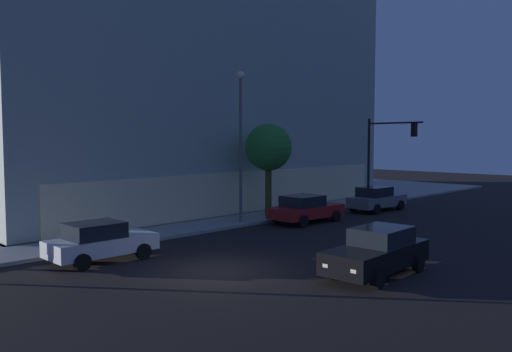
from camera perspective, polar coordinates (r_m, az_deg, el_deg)
The scene contains 9 objects.
ground_plane at distance 18.81m, azimuth -4.35°, elevation -10.55°, with size 120.00×120.00×0.00m, color black.
modern_building at distance 43.43m, azimuth -13.82°, elevation 11.87°, with size 29.50×27.75×21.60m.
traffic_light_far_corner at distance 37.04m, azimuth 14.18°, elevation 3.20°, with size 0.42×4.33×6.11m.
street_lamp_sidewalk at distance 28.34m, azimuth -1.73°, elevation 5.31°, with size 0.44×0.44×8.35m.
sidewalk_tree at distance 30.62m, azimuth 1.40°, elevation 3.13°, with size 2.82×2.82×5.55m.
car_white at distance 20.99m, azimuth -17.00°, elevation -6.97°, with size 4.15×2.08×1.55m.
car_black at distance 18.58m, azimuth 13.40°, elevation -8.22°, with size 4.76×2.15×1.66m.
car_red at distance 29.43m, azimuth 5.54°, elevation -3.65°, with size 4.66×2.32×1.58m.
car_grey at distance 34.99m, azimuth 13.30°, elevation -2.48°, with size 4.73×2.04×1.63m.
Camera 1 is at (-11.81, -13.84, 4.74)m, focal length 35.87 mm.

